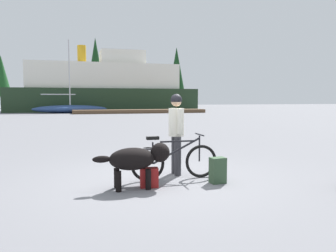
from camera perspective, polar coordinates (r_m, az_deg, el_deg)
name	(u,v)px	position (r m, az deg, el deg)	size (l,w,h in m)	color
ground_plane	(160,180)	(6.36, -1.34, -9.55)	(160.00, 160.00, 0.00)	slate
bicycle	(174,161)	(6.34, 1.11, -6.20)	(1.76, 0.44, 0.89)	black
person_cyclist	(176,127)	(6.67, 1.47, -0.09)	(0.32, 0.53, 1.68)	#333338
dog	(137,159)	(5.71, -5.46, -5.82)	(1.36, 0.46, 0.80)	black
backpack	(218,170)	(6.17, 8.79, -7.75)	(0.28, 0.20, 0.48)	#334C33
handbag_pannier	(149,178)	(5.83, -3.36, -9.10)	(0.32, 0.18, 0.35)	maroon
dock_pier	(140,111)	(36.64, -4.91, 2.62)	(14.81, 2.50, 0.40)	brown
ferry_boat	(105,89)	(44.00, -11.05, 6.52)	(23.61, 7.87, 8.51)	#1E331E
sailboat_moored	(70,109)	(38.06, -16.93, 2.94)	(8.18, 2.29, 8.18)	navy
pine_tree_far_left	(1,76)	(62.24, -27.42, 7.86)	(3.24, 3.24, 9.03)	#4C331E
pine_tree_center	(96,65)	(61.24, -12.69, 10.52)	(3.30, 3.30, 12.76)	#4C331E
pine_tree_far_right	(177,71)	(65.16, 1.53, 9.68)	(3.45, 3.45, 11.85)	#4C331E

